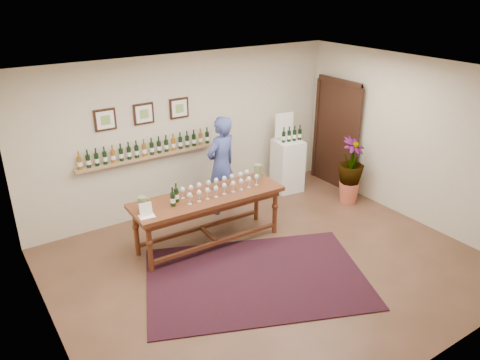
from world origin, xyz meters
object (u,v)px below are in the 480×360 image
tasting_table (208,203)px  person (221,165)px  potted_plant (351,171)px  display_pedestal (287,165)px

tasting_table → person: bearing=49.7°
tasting_table → potted_plant: potted_plant is taller
tasting_table → display_pedestal: bearing=23.6°
potted_plant → person: 2.44m
display_pedestal → person: size_ratio=0.58×
display_pedestal → potted_plant: size_ratio=0.94×
display_pedestal → person: person is taller
display_pedestal → potted_plant: 1.27m
potted_plant → tasting_table: bearing=177.2°
potted_plant → display_pedestal: bearing=119.1°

